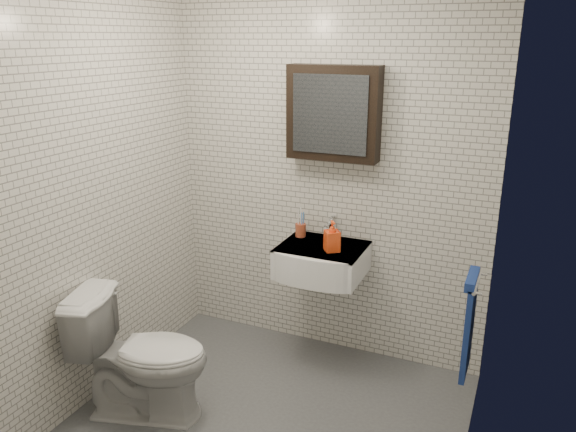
{
  "coord_description": "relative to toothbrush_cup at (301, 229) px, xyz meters",
  "views": [
    {
      "loc": [
        1.24,
        -2.48,
        2.17
      ],
      "look_at": [
        -0.06,
        0.45,
        1.14
      ],
      "focal_mm": 35.0,
      "sensor_mm": 36.0,
      "label": 1
    }
  ],
  "objects": [
    {
      "name": "washbasin",
      "position": [
        0.2,
        -0.15,
        -0.14
      ],
      "size": [
        0.55,
        0.5,
        0.2
      ],
      "color": "white",
      "rests_on": "room_shell"
    },
    {
      "name": "room_shell",
      "position": [
        0.15,
        -0.89,
        0.57
      ],
      "size": [
        2.22,
        2.02,
        2.51
      ],
      "color": "silver",
      "rests_on": "ground"
    },
    {
      "name": "ground",
      "position": [
        0.15,
        -0.89,
        -0.9
      ],
      "size": [
        2.2,
        2.0,
        0.01
      ],
      "primitive_type": "cube",
      "color": "#4A4C52",
      "rests_on": "ground"
    },
    {
      "name": "soap_bottle",
      "position": [
        0.29,
        -0.17,
        0.05
      ],
      "size": [
        0.13,
        0.13,
        0.2
      ],
      "primitive_type": "imported",
      "rotation": [
        0.0,
        0.0,
        0.64
      ],
      "color": "orange",
      "rests_on": "washbasin"
    },
    {
      "name": "mirror_cabinet",
      "position": [
        0.2,
        0.04,
        0.8
      ],
      "size": [
        0.6,
        0.15,
        0.6
      ],
      "color": "black",
      "rests_on": "room_shell"
    },
    {
      "name": "faucet",
      "position": [
        0.2,
        0.04,
        0.02
      ],
      "size": [
        0.06,
        0.2,
        0.15
      ],
      "color": "silver",
      "rests_on": "washbasin"
    },
    {
      "name": "toilet",
      "position": [
        -0.55,
        -1.08,
        -0.51
      ],
      "size": [
        0.86,
        0.63,
        0.78
      ],
      "primitive_type": "imported",
      "rotation": [
        0.0,
        0.0,
        1.85
      ],
      "color": "white",
      "rests_on": "ground"
    },
    {
      "name": "towel_rail",
      "position": [
        1.2,
        -0.54,
        -0.18
      ],
      "size": [
        0.09,
        0.3,
        0.58
      ],
      "color": "silver",
      "rests_on": "room_shell"
    },
    {
      "name": "toothbrush_cup",
      "position": [
        0.0,
        0.0,
        0.0
      ],
      "size": [
        0.08,
        0.08,
        0.2
      ],
      "rotation": [
        0.0,
        0.0,
        -0.08
      ],
      "color": "#A04228",
      "rests_on": "washbasin"
    }
  ]
}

